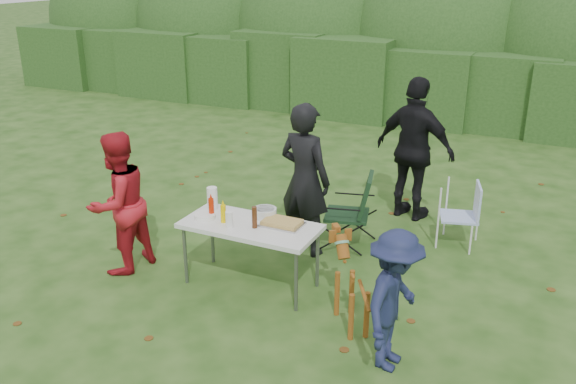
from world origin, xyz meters
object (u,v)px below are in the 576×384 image
at_px(ketchup_bottle, 211,208).
at_px(paper_towel_roll, 212,198).
at_px(person_cook, 305,180).
at_px(beer_bottle, 254,217).
at_px(person_black_puffy, 415,150).
at_px(dog, 352,288).
at_px(mustard_bottle, 223,214).
at_px(lawn_chair, 459,214).
at_px(person_red_jacket, 118,203).
at_px(child, 394,301).
at_px(camping_chair, 347,210).
at_px(folding_table, 250,229).

relative_size(ketchup_bottle, paper_towel_roll, 0.85).
bearing_deg(person_cook, beer_bottle, 96.74).
bearing_deg(person_black_puffy, ketchup_bottle, 74.56).
bearing_deg(paper_towel_roll, beer_bottle, -20.31).
bearing_deg(dog, ketchup_bottle, 42.19).
relative_size(person_black_puffy, beer_bottle, 8.28).
distance_m(person_cook, mustard_bottle, 1.21).
height_order(person_cook, beer_bottle, person_cook).
relative_size(mustard_bottle, beer_bottle, 0.83).
height_order(dog, lawn_chair, dog).
height_order(person_red_jacket, beer_bottle, person_red_jacket).
xyz_separation_m(child, lawn_chair, (0.05, 2.77, -0.24)).
bearing_deg(person_red_jacket, person_black_puffy, 146.70).
bearing_deg(dog, camping_chair, -16.70).
distance_m(folding_table, person_cook, 1.08).
xyz_separation_m(person_red_jacket, camping_chair, (2.14, 1.70, -0.34)).
bearing_deg(paper_towel_roll, ketchup_bottle, -60.57).
bearing_deg(person_cook, camping_chair, -128.55).
relative_size(camping_chair, paper_towel_roll, 3.75).
distance_m(person_cook, lawn_chair, 2.04).
bearing_deg(paper_towel_roll, dog, -14.54).
height_order(person_cook, child, person_cook).
relative_size(child, lawn_chair, 1.58).
relative_size(folding_table, person_black_puffy, 0.76).
relative_size(child, mustard_bottle, 6.58).
bearing_deg(person_black_puffy, lawn_chair, 156.55).
relative_size(lawn_chair, mustard_bottle, 4.15).
bearing_deg(mustard_bottle, ketchup_bottle, 161.23).
height_order(folding_table, child, child).
xyz_separation_m(folding_table, mustard_bottle, (-0.29, -0.08, 0.15)).
height_order(dog, ketchup_bottle, ketchup_bottle).
relative_size(person_black_puffy, lawn_chair, 2.39).
relative_size(person_black_puffy, camping_chair, 2.04).
relative_size(folding_table, dog, 1.69).
xyz_separation_m(person_black_puffy, dog, (0.19, -2.95, -0.57)).
height_order(child, camping_chair, child).
xyz_separation_m(folding_table, lawn_chair, (1.87, 2.05, -0.27)).
relative_size(person_red_jacket, child, 1.26).
distance_m(ketchup_bottle, paper_towel_roll, 0.24).
relative_size(lawn_chair, ketchup_bottle, 3.78).
height_order(person_cook, dog, person_cook).
bearing_deg(lawn_chair, person_red_jacket, 19.06).
bearing_deg(folding_table, camping_chair, 66.32).
height_order(dog, mustard_bottle, mustard_bottle).
xyz_separation_m(camping_chair, paper_towel_roll, (-1.21, -1.19, 0.38)).
bearing_deg(beer_bottle, person_red_jacket, -170.99).
xyz_separation_m(lawn_chair, beer_bottle, (-1.78, -2.10, 0.44)).
relative_size(dog, ketchup_bottle, 4.05).
height_order(child, ketchup_bottle, child).
bearing_deg(mustard_bottle, paper_towel_roll, 138.66).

